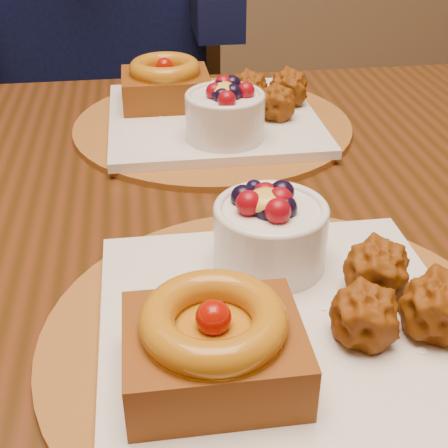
# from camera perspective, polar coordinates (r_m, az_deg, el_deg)

# --- Properties ---
(dining_table) EXTENTS (1.60, 0.90, 0.76)m
(dining_table) POSITION_cam_1_polar(r_m,az_deg,el_deg) (0.72, 1.20, -3.66)
(dining_table) COLOR #351E09
(dining_table) RESTS_ON ground
(place_setting_near) EXTENTS (0.38, 0.38, 0.09)m
(place_setting_near) POSITION_cam_1_polar(r_m,az_deg,el_deg) (0.49, 4.91, -7.82)
(place_setting_near) COLOR brown
(place_setting_near) RESTS_ON dining_table
(place_setting_far) EXTENTS (0.38, 0.38, 0.09)m
(place_setting_far) POSITION_cam_1_polar(r_m,az_deg,el_deg) (0.86, -1.25, 10.43)
(place_setting_far) COLOR brown
(place_setting_far) RESTS_ON dining_table
(chair_far) EXTENTS (0.59, 0.59, 0.92)m
(chair_far) POSITION_cam_1_polar(r_m,az_deg,el_deg) (1.52, -5.24, 8.85)
(chair_far) COLOR black
(chair_far) RESTS_ON ground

